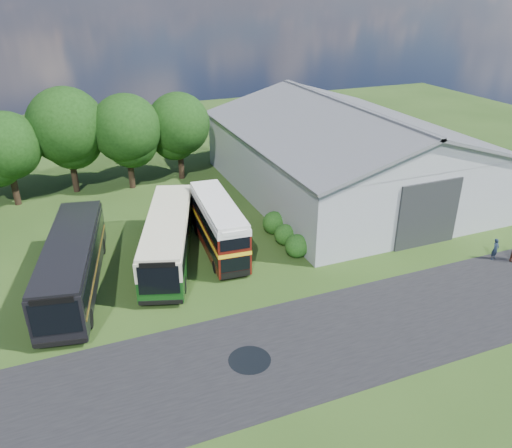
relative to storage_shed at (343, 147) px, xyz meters
name	(u,v)px	position (x,y,z in m)	size (l,w,h in m)	color
ground	(255,321)	(-15.00, -15.98, -4.17)	(120.00, 120.00, 0.00)	#203912
asphalt_road	(327,339)	(-12.00, -18.98, -4.17)	(60.00, 8.00, 0.02)	black
puddle	(250,360)	(-16.50, -18.98, -4.17)	(2.20, 2.20, 0.01)	black
storage_shed	(343,147)	(0.00, 0.00, 0.00)	(18.80, 24.80, 8.15)	gray
tree_left_b	(6,146)	(-28.00, 7.52, 1.09)	(5.78, 5.78, 8.16)	black
tree_mid	(66,126)	(-23.00, 8.82, 2.02)	(6.80, 6.80, 9.60)	black
tree_right_a	(126,129)	(-18.00, 7.82, 1.52)	(6.26, 6.26, 8.83)	black
tree_right_b	(178,124)	(-13.00, 8.62, 1.27)	(5.98, 5.98, 8.45)	black
shrub_front	(297,256)	(-9.40, -9.98, -4.17)	(1.70, 1.70, 1.70)	#194714
shrub_mid	(285,243)	(-9.40, -7.98, -4.17)	(1.60, 1.60, 1.60)	#194714
shrub_back	(274,232)	(-9.40, -5.98, -4.17)	(1.80, 1.80, 1.80)	#194714
bus_green_single	(168,237)	(-17.89, -7.19, -2.41)	(6.34, 12.26, 3.31)	black
bus_maroon_double	(218,226)	(-14.25, -7.14, -2.26)	(2.87, 9.00, 3.81)	black
bus_dark_single	(73,263)	(-24.20, -8.57, -2.35)	(5.17, 12.70, 3.41)	black
visitor_a	(495,249)	(3.17, -15.60, -3.38)	(0.57, 0.38, 1.57)	#162231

